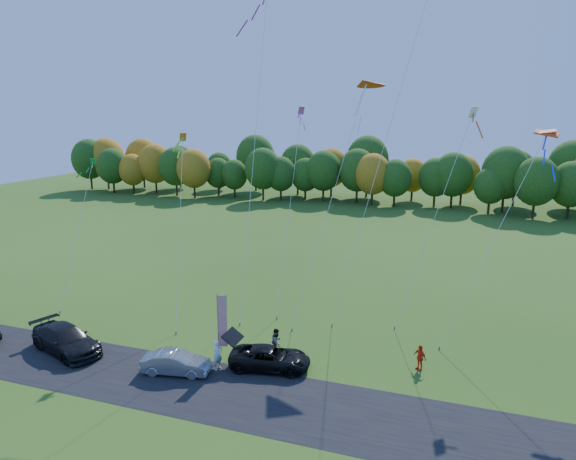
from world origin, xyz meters
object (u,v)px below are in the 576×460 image
(silver_sedan, at_px, (176,363))
(feather_flag, at_px, (221,320))
(black_suv, at_px, (270,358))
(person_east, at_px, (420,357))

(silver_sedan, height_order, feather_flag, feather_flag)
(black_suv, relative_size, feather_flag, 1.10)
(black_suv, bearing_deg, person_east, -82.39)
(silver_sedan, bearing_deg, black_suv, -76.56)
(black_suv, relative_size, person_east, 3.09)
(black_suv, height_order, feather_flag, feather_flag)
(silver_sedan, xyz_separation_m, feather_flag, (1.95, 2.22, 2.05))
(person_east, distance_m, feather_flag, 12.12)
(person_east, height_order, feather_flag, feather_flag)
(silver_sedan, relative_size, feather_flag, 0.91)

